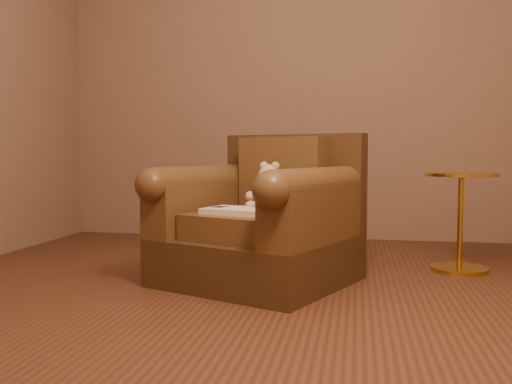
# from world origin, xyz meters

# --- Properties ---
(floor) EXTENTS (4.00, 4.00, 0.00)m
(floor) POSITION_xyz_m (0.00, 0.00, 0.00)
(floor) COLOR #57321E
(floor) RESTS_ON ground
(armchair) EXTENTS (1.18, 1.16, 0.82)m
(armchair) POSITION_xyz_m (-0.08, 0.36, 0.32)
(armchair) COLOR #412B15
(armchair) RESTS_ON floor
(teddy_bear) EXTENTS (0.21, 0.23, 0.28)m
(teddy_bear) POSITION_xyz_m (-0.06, 0.43, 0.50)
(teddy_bear) COLOR #D6AE96
(teddy_bear) RESTS_ON armchair
(guidebook) EXTENTS (0.45, 0.35, 0.03)m
(guidebook) POSITION_xyz_m (-0.15, 0.18, 0.41)
(guidebook) COLOR beige
(guidebook) RESTS_ON armchair
(side_table) EXTENTS (0.42, 0.42, 0.59)m
(side_table) POSITION_xyz_m (1.05, 0.83, 0.32)
(side_table) COLOR gold
(side_table) RESTS_ON floor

